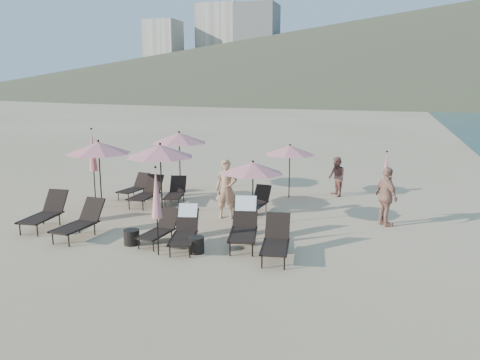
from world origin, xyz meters
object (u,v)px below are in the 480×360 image
(lounger_2, at_px, (160,229))
(beachgoer_c, at_px, (386,197))
(lounger_5, at_px, (276,240))
(lounger_6, at_px, (135,187))
(umbrella_closed_2, at_px, (93,151))
(umbrella_open_0, at_px, (98,148))
(umbrella_closed_0, at_px, (156,194))
(lounger_3, at_px, (185,229))
(lounger_9, at_px, (258,201))
(side_table_1, at_px, (196,245))
(umbrella_closed_1, at_px, (386,173))
(lounger_4, at_px, (244,224))
(lounger_7, at_px, (147,192))
(beachgoer_a, at_px, (226,189))
(lounger_8, at_px, (176,192))
(umbrella_open_3, at_px, (179,138))
(side_table_0, at_px, (132,237))
(lounger_0, at_px, (45,212))
(umbrella_open_1, at_px, (160,151))
(lounger_1, at_px, (80,221))
(beachgoer_b, at_px, (337,177))
(umbrella_open_2, at_px, (253,168))
(umbrella_open_4, at_px, (290,150))

(lounger_2, xyz_separation_m, beachgoer_c, (5.83, 3.59, 0.52))
(lounger_5, bearing_deg, lounger_6, 136.21)
(lounger_6, bearing_deg, umbrella_closed_2, -125.05)
(umbrella_open_0, distance_m, umbrella_closed_0, 5.57)
(lounger_3, relative_size, lounger_9, 1.15)
(side_table_1, bearing_deg, umbrella_closed_1, 43.12)
(lounger_4, bearing_deg, lounger_6, 132.14)
(lounger_7, xyz_separation_m, umbrella_closed_1, (8.19, 0.15, 1.14))
(umbrella_closed_2, distance_m, beachgoer_a, 5.48)
(lounger_8, bearing_deg, lounger_2, -84.44)
(umbrella_open_3, bearing_deg, side_table_0, -75.70)
(lounger_3, bearing_deg, umbrella_closed_2, 131.27)
(lounger_4, bearing_deg, lounger_0, 170.73)
(umbrella_closed_0, xyz_separation_m, beachgoer_c, (5.41, 4.49, -0.69))
(lounger_3, xyz_separation_m, umbrella_open_0, (-4.56, 2.83, 1.64))
(umbrella_open_1, bearing_deg, umbrella_closed_1, 9.04)
(lounger_5, height_order, lounger_9, lounger_5)
(umbrella_closed_2, xyz_separation_m, beachgoer_a, (5.37, -0.51, -0.95))
(lounger_6, bearing_deg, lounger_8, -3.82)
(lounger_1, distance_m, umbrella_closed_1, 9.16)
(lounger_0, xyz_separation_m, lounger_8, (2.40, 4.00, -0.06))
(lounger_5, distance_m, lounger_7, 6.83)
(lounger_8, xyz_separation_m, umbrella_open_1, (0.23, -1.52, 1.71))
(umbrella_closed_2, height_order, side_table_1, umbrella_closed_2)
(beachgoer_c, bearing_deg, lounger_8, 52.38)
(lounger_4, height_order, beachgoer_b, beachgoer_b)
(lounger_9, xyz_separation_m, umbrella_open_2, (0.28, -1.48, 1.40))
(beachgoer_c, bearing_deg, lounger_9, 53.39)
(umbrella_open_0, bearing_deg, lounger_0, -94.24)
(umbrella_open_4, distance_m, beachgoer_b, 2.16)
(beachgoer_a, bearing_deg, umbrella_open_3, 119.63)
(lounger_8, bearing_deg, umbrella_open_1, -96.21)
(umbrella_open_4, bearing_deg, umbrella_open_3, -178.42)
(lounger_2, distance_m, lounger_3, 0.80)
(umbrella_open_0, xyz_separation_m, umbrella_open_1, (2.44, -0.11, 0.01))
(lounger_5, distance_m, umbrella_open_1, 5.63)
(lounger_5, bearing_deg, side_table_1, 179.85)
(beachgoer_b, bearing_deg, lounger_4, -45.32)
(side_table_0, distance_m, beachgoer_b, 8.82)
(lounger_2, height_order, side_table_1, lounger_2)
(side_table_1, bearing_deg, umbrella_open_1, 130.00)
(lounger_2, bearing_deg, umbrella_open_3, 115.17)
(umbrella_open_3, height_order, umbrella_open_4, umbrella_open_3)
(lounger_0, xyz_separation_m, side_table_0, (3.30, -0.55, -0.27))
(lounger_0, distance_m, side_table_0, 3.35)
(lounger_6, height_order, side_table_1, lounger_6)
(umbrella_open_1, height_order, umbrella_open_4, umbrella_open_1)
(lounger_0, distance_m, beachgoer_b, 10.51)
(lounger_0, xyz_separation_m, beachgoer_c, (9.79, 3.43, 0.44))
(lounger_8, relative_size, umbrella_open_2, 0.82)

